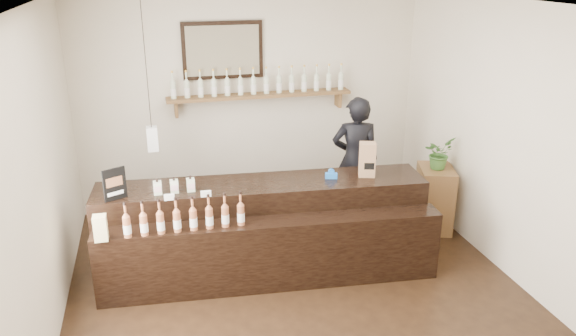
% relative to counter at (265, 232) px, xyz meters
% --- Properties ---
extents(ground, '(5.00, 5.00, 0.00)m').
position_rel_counter_xyz_m(ground, '(0.23, -0.57, -0.45)').
color(ground, black).
rests_on(ground, ground).
extents(room_shell, '(5.00, 5.00, 5.00)m').
position_rel_counter_xyz_m(room_shell, '(0.23, -0.57, 1.25)').
color(room_shell, beige).
rests_on(room_shell, ground).
extents(back_wall_decor, '(2.66, 0.96, 1.69)m').
position_rel_counter_xyz_m(back_wall_decor, '(0.09, 1.80, 1.30)').
color(back_wall_decor, brown).
rests_on(back_wall_decor, ground).
extents(counter, '(3.49, 1.18, 1.13)m').
position_rel_counter_xyz_m(counter, '(0.00, 0.00, 0.00)').
color(counter, black).
rests_on(counter, ground).
extents(promo_sign, '(0.21, 0.12, 0.32)m').
position_rel_counter_xyz_m(promo_sign, '(-1.46, 0.04, 0.67)').
color(promo_sign, black).
rests_on(promo_sign, counter).
extents(paper_bag, '(0.20, 0.17, 0.37)m').
position_rel_counter_xyz_m(paper_bag, '(1.14, 0.04, 0.70)').
color(paper_bag, '#A2754E').
rests_on(paper_bag, counter).
extents(tape_dispenser, '(0.14, 0.08, 0.11)m').
position_rel_counter_xyz_m(tape_dispenser, '(0.75, 0.06, 0.55)').
color(tape_dispenser, blue).
rests_on(tape_dispenser, counter).
extents(side_cabinet, '(0.54, 0.64, 0.79)m').
position_rel_counter_xyz_m(side_cabinet, '(2.23, 0.48, -0.06)').
color(side_cabinet, brown).
rests_on(side_cabinet, ground).
extents(potted_plant, '(0.46, 0.44, 0.39)m').
position_rel_counter_xyz_m(potted_plant, '(2.23, 0.48, 0.53)').
color(potted_plant, '#3E6D2B').
rests_on(potted_plant, side_cabinet).
extents(shopkeeper, '(0.74, 0.57, 1.82)m').
position_rel_counter_xyz_m(shopkeeper, '(1.36, 0.98, 0.46)').
color(shopkeeper, black).
rests_on(shopkeeper, ground).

